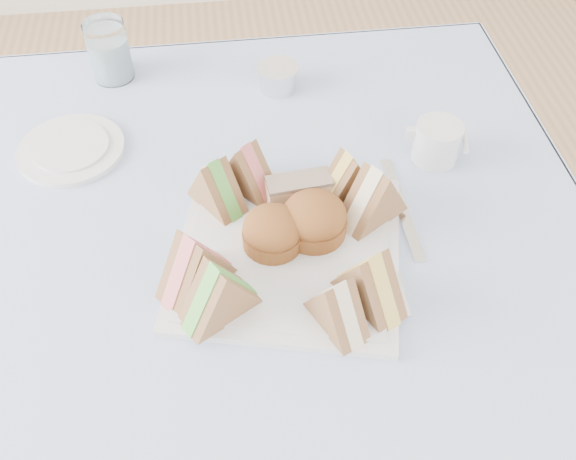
{
  "coord_description": "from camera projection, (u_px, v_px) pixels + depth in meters",
  "views": [
    {
      "loc": [
        -0.0,
        -0.56,
        1.42
      ],
      "look_at": [
        0.06,
        -0.02,
        0.8
      ],
      "focal_mm": 40.0,
      "sensor_mm": 36.0,
      "label": 1
    }
  ],
  "objects": [
    {
      "name": "floor",
      "position": [
        258.0,
        460.0,
        1.44
      ],
      "size": [
        4.0,
        4.0,
        0.0
      ],
      "primitive_type": "plane",
      "color": "#9E7751",
      "rests_on": "ground"
    },
    {
      "name": "table",
      "position": [
        251.0,
        381.0,
        1.16
      ],
      "size": [
        0.9,
        0.9,
        0.74
      ],
      "primitive_type": "cube",
      "color": "brown",
      "rests_on": "floor"
    },
    {
      "name": "tablecloth",
      "position": [
        239.0,
        250.0,
        0.88
      ],
      "size": [
        1.02,
        1.02,
        0.01
      ],
      "primitive_type": "cube",
      "color": "#A7B6D6",
      "rests_on": "table"
    },
    {
      "name": "serving_plate",
      "position": [
        288.0,
        251.0,
        0.86
      ],
      "size": [
        0.36,
        0.36,
        0.01
      ],
      "primitive_type": "cube",
      "rotation": [
        0.0,
        0.0,
        -0.24
      ],
      "color": "silver",
      "rests_on": "tablecloth"
    },
    {
      "name": "sandwich_fl_a",
      "position": [
        194.0,
        262.0,
        0.79
      ],
      "size": [
        0.11,
        0.1,
        0.09
      ],
      "primitive_type": null,
      "rotation": [
        0.0,
        0.0,
        0.68
      ],
      "color": "#8F5A3A",
      "rests_on": "serving_plate"
    },
    {
      "name": "sandwich_fl_b",
      "position": [
        218.0,
        290.0,
        0.76
      ],
      "size": [
        0.11,
        0.09,
        0.09
      ],
      "primitive_type": null,
      "rotation": [
        0.0,
        0.0,
        0.55
      ],
      "color": "#8F5A3A",
      "rests_on": "serving_plate"
    },
    {
      "name": "sandwich_fr_a",
      "position": [
        371.0,
        279.0,
        0.77
      ],
      "size": [
        0.09,
        0.11,
        0.09
      ],
      "primitive_type": null,
      "rotation": [
        0.0,
        0.0,
        -1.05
      ],
      "color": "#8F5A3A",
      "rests_on": "serving_plate"
    },
    {
      "name": "sandwich_fr_b",
      "position": [
        338.0,
        303.0,
        0.75
      ],
      "size": [
        0.08,
        0.1,
        0.08
      ],
      "primitive_type": null,
      "rotation": [
        0.0,
        0.0,
        -1.12
      ],
      "color": "#8F5A3A",
      "rests_on": "serving_plate"
    },
    {
      "name": "sandwich_bl_a",
      "position": [
        216.0,
        183.0,
        0.88
      ],
      "size": [
        0.09,
        0.1,
        0.08
      ],
      "primitive_type": null,
      "rotation": [
        0.0,
        0.0,
        2.17
      ],
      "color": "#8F5A3A",
      "rests_on": "serving_plate"
    },
    {
      "name": "sandwich_bl_b",
      "position": [
        247.0,
        167.0,
        0.9
      ],
      "size": [
        0.09,
        0.1,
        0.08
      ],
      "primitive_type": null,
      "rotation": [
        0.0,
        0.0,
        2.28
      ],
      "color": "#8F5A3A",
      "rests_on": "serving_plate"
    },
    {
      "name": "sandwich_br_a",
      "position": [
        374.0,
        194.0,
        0.86
      ],
      "size": [
        0.11,
        0.1,
        0.09
      ],
      "primitive_type": null,
      "rotation": [
        0.0,
        0.0,
        -2.56
      ],
      "color": "#8F5A3A",
      "rests_on": "serving_plate"
    },
    {
      "name": "sandwich_br_b",
      "position": [
        347.0,
        175.0,
        0.89
      ],
      "size": [
        0.1,
        0.07,
        0.08
      ],
      "primitive_type": null,
      "rotation": [
        0.0,
        0.0,
        -2.75
      ],
      "color": "#8F5A3A",
      "rests_on": "serving_plate"
    },
    {
      "name": "scone_left",
      "position": [
        273.0,
        231.0,
        0.84
      ],
      "size": [
        0.09,
        0.09,
        0.05
      ],
      "primitive_type": "cylinder",
      "rotation": [
        0.0,
        0.0,
        -0.14
      ],
      "color": "brown",
      "rests_on": "serving_plate"
    },
    {
      "name": "scone_right",
      "position": [
        314.0,
        218.0,
        0.85
      ],
      "size": [
        0.1,
        0.1,
        0.06
      ],
      "primitive_type": "cylinder",
      "rotation": [
        0.0,
        0.0,
        0.18
      ],
      "color": "brown",
      "rests_on": "serving_plate"
    },
    {
      "name": "pastry_slice",
      "position": [
        299.0,
        190.0,
        0.9
      ],
      "size": [
        0.09,
        0.05,
        0.04
      ],
      "primitive_type": "cube",
      "rotation": [
        0.0,
        0.0,
        0.11
      ],
      "color": "beige",
      "rests_on": "serving_plate"
    },
    {
      "name": "side_plate",
      "position": [
        71.0,
        149.0,
        1.0
      ],
      "size": [
        0.21,
        0.21,
        0.01
      ],
      "primitive_type": "cylinder",
      "rotation": [
        0.0,
        0.0,
        -0.37
      ],
      "color": "silver",
      "rests_on": "tablecloth"
    },
    {
      "name": "water_glass",
      "position": [
        109.0,
        51.0,
        1.1
      ],
      "size": [
        0.07,
        0.07,
        0.1
      ],
      "primitive_type": "cylinder",
      "rotation": [
        0.0,
        0.0,
        -0.02
      ],
      "color": "white",
      "rests_on": "tablecloth"
    },
    {
      "name": "tea_strainer",
      "position": [
        278.0,
        79.0,
        1.1
      ],
      "size": [
        0.09,
        0.09,
        0.04
      ],
      "primitive_type": "cylinder",
      "rotation": [
        0.0,
        0.0,
        0.43
      ],
      "color": "silver",
      "rests_on": "tablecloth"
    },
    {
      "name": "knife",
      "position": [
        402.0,
        208.0,
        0.92
      ],
      "size": [
        0.02,
        0.2,
        0.0
      ],
      "primitive_type": "cube",
      "rotation": [
        0.0,
        0.0,
        0.01
      ],
      "color": "silver",
      "rests_on": "tablecloth"
    },
    {
      "name": "fork",
      "position": [
        394.0,
        265.0,
        0.85
      ],
      "size": [
        0.02,
        0.17,
        0.0
      ],
      "primitive_type": "cube",
      "rotation": [
        0.0,
        0.0,
        -0.04
      ],
      "color": "silver",
      "rests_on": "tablecloth"
    },
    {
      "name": "creamer_jug",
      "position": [
        437.0,
        142.0,
        0.97
      ],
      "size": [
        0.09,
        0.09,
        0.06
      ],
      "primitive_type": "cylinder",
      "rotation": [
        0.0,
        0.0,
        -0.25
      ],
      "color": "silver",
      "rests_on": "tablecloth"
    }
  ]
}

